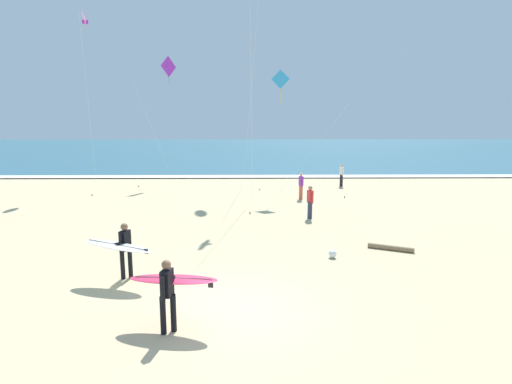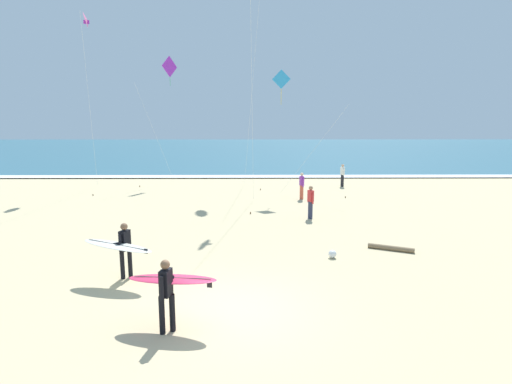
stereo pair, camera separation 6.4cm
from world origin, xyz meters
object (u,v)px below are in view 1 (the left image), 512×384
(kite_diamond_violet_far, at_px, (168,69))
(driftwood_log, at_px, (391,248))
(bystander_purple_top, at_px, (301,186))
(bystander_white_top, at_px, (341,175))
(beach_ball, at_px, (332,254))
(surfer_trailing, at_px, (122,247))
(surfer_lead, at_px, (170,285))
(bystander_red_top, at_px, (310,202))
(kite_delta_rose_mid, at_px, (85,21))
(kite_diamond_cobalt_low, at_px, (283,84))

(kite_diamond_violet_far, relative_size, driftwood_log, 5.70)
(kite_diamond_violet_far, xyz_separation_m, driftwood_log, (11.12, -16.84, -8.18))
(bystander_purple_top, xyz_separation_m, bystander_white_top, (3.42, 4.56, 0.00))
(beach_ball, bearing_deg, bystander_purple_top, 89.04)
(surfer_trailing, xyz_separation_m, bystander_purple_top, (6.78, 12.38, -0.24))
(bystander_white_top, bearing_deg, surfer_lead, -112.56)
(kite_diamond_violet_far, xyz_separation_m, bystander_red_top, (8.85, -11.98, -7.46))
(kite_delta_rose_mid, relative_size, kite_diamond_cobalt_low, 1.53)
(kite_diamond_violet_far, bearing_deg, bystander_purple_top, -38.53)
(surfer_trailing, bearing_deg, surfer_lead, -55.43)
(kite_diamond_violet_far, xyz_separation_m, beach_ball, (8.83, -17.64, -8.13))
(kite_diamond_cobalt_low, distance_m, bystander_white_top, 8.13)
(kite_diamond_cobalt_low, bearing_deg, driftwood_log, -73.86)
(surfer_trailing, height_order, kite_diamond_cobalt_low, kite_diamond_cobalt_low)
(kite_diamond_violet_far, height_order, beach_ball, kite_diamond_violet_far)
(bystander_red_top, distance_m, beach_ball, 5.70)
(bystander_white_top, bearing_deg, driftwood_log, -95.21)
(beach_ball, bearing_deg, surfer_lead, -134.17)
(surfer_lead, height_order, beach_ball, surfer_lead)
(bystander_red_top, bearing_deg, beach_ball, -90.24)
(kite_diamond_cobalt_low, bearing_deg, bystander_red_top, -81.61)
(surfer_lead, xyz_separation_m, kite_delta_rose_mid, (-9.02, 19.90, 10.00))
(kite_diamond_cobalt_low, bearing_deg, kite_delta_rose_mid, 165.19)
(kite_diamond_cobalt_low, bearing_deg, kite_diamond_violet_far, 143.49)
(surfer_lead, relative_size, kite_diamond_cobalt_low, 0.29)
(bystander_purple_top, distance_m, bystander_white_top, 5.70)
(kite_delta_rose_mid, relative_size, bystander_white_top, 7.32)
(surfer_lead, relative_size, kite_diamond_violet_far, 0.24)
(surfer_lead, height_order, kite_diamond_violet_far, kite_diamond_violet_far)
(bystander_red_top, xyz_separation_m, driftwood_log, (2.27, -4.86, -0.72))
(surfer_trailing, bearing_deg, bystander_white_top, 58.97)
(kite_diamond_violet_far, relative_size, bystander_purple_top, 5.80)
(kite_diamond_violet_far, bearing_deg, bystander_white_top, -11.85)
(kite_diamond_cobalt_low, bearing_deg, bystander_white_top, 36.30)
(surfer_trailing, xyz_separation_m, driftwood_log, (8.90, 2.72, -0.96))
(surfer_trailing, distance_m, kite_diamond_cobalt_low, 15.88)
(surfer_trailing, height_order, bystander_white_top, surfer_trailing)
(surfer_trailing, distance_m, kite_delta_rose_mid, 20.98)
(kite_diamond_cobalt_low, relative_size, driftwood_log, 4.70)
(bystander_purple_top, bearing_deg, bystander_red_top, -91.80)
(surfer_lead, relative_size, bystander_red_top, 1.38)
(surfer_lead, relative_size, bystander_white_top, 1.38)
(kite_diamond_violet_far, bearing_deg, bystander_red_top, -53.54)
(kite_delta_rose_mid, height_order, driftwood_log, kite_delta_rose_mid)
(bystander_white_top, bearing_deg, kite_diamond_violet_far, 168.15)
(bystander_red_top, relative_size, bystander_purple_top, 1.00)
(surfer_lead, distance_m, beach_ball, 6.71)
(surfer_trailing, distance_m, bystander_purple_top, 14.12)
(bystander_purple_top, bearing_deg, beach_ball, -90.96)
(surfer_trailing, xyz_separation_m, kite_delta_rose_mid, (-7.05, 17.05, 10.00))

